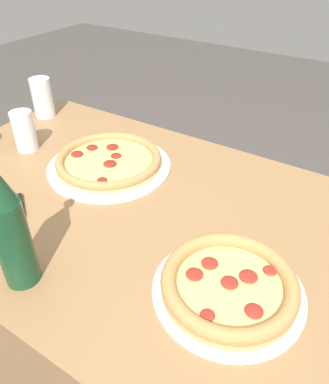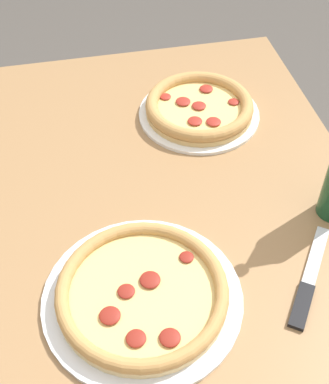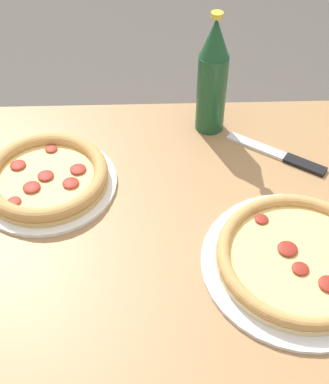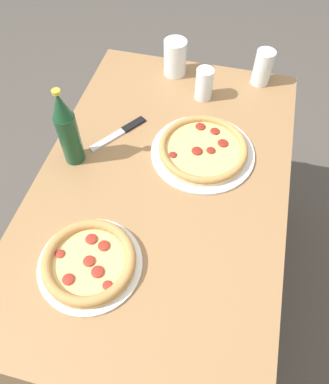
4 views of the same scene
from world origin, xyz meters
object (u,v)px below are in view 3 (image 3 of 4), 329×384
pizza_salami (46,178)px  pizza_veggie (299,259)px  beer_bottle (212,77)px  knife (280,155)px

pizza_salami → pizza_veggie: pizza_salami is taller
beer_bottle → knife: size_ratio=1.39×
pizza_salami → knife: 0.47m
pizza_salami → beer_bottle: (-0.33, -0.17, 0.10)m
pizza_veggie → beer_bottle: bearing=-73.3°
pizza_veggie → knife: 0.28m
knife → pizza_veggie: bearing=85.5°
knife → pizza_salami: bearing=8.4°
pizza_veggie → beer_bottle: (0.11, -0.38, 0.11)m
pizza_veggie → knife: pizza_veggie is taller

